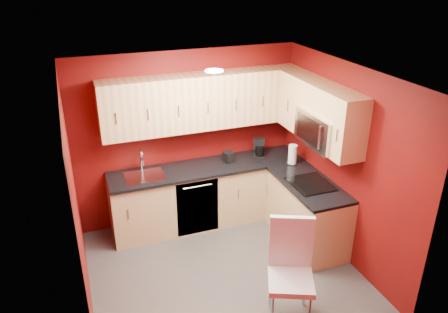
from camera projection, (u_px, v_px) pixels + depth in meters
floor at (224, 272)px, 5.48m from camera, size 3.20×3.20×0.00m
ceiling at (224, 76)px, 4.44m from camera, size 3.20×3.20×0.00m
wall_back at (187, 138)px, 6.24m from camera, size 3.20×0.00×3.20m
wall_front at (285, 263)px, 3.68m from camera, size 3.20×0.00×3.20m
wall_left at (77, 210)px, 4.45m from camera, size 0.00×3.00×3.00m
wall_right at (343, 163)px, 5.47m from camera, size 0.00×3.00×3.00m
base_cabinets_back at (208, 195)px, 6.38m from camera, size 2.80×0.60×0.87m
base_cabinets_right at (307, 213)px, 5.92m from camera, size 0.60×1.30×0.87m
countertop_back at (208, 167)px, 6.18m from camera, size 2.80×0.63×0.04m
countertop_right at (309, 184)px, 5.72m from camera, size 0.63×1.27×0.04m
upper_cabinets_back at (204, 101)px, 5.92m from camera, size 2.80×0.35×0.75m
upper_cabinets_right at (317, 106)px, 5.52m from camera, size 0.35×1.55×0.75m
microwave at (323, 129)px, 5.40m from camera, size 0.42×0.76×0.42m
cooktop at (311, 184)px, 5.67m from camera, size 0.50×0.55×0.01m
sink at (144, 173)px, 5.89m from camera, size 0.52×0.42×0.35m
dishwasher_front at (198, 208)px, 6.06m from camera, size 0.60×0.02×0.82m
downlight at (214, 71)px, 4.71m from camera, size 0.20×0.20×0.01m
coffee_maker at (259, 148)px, 6.41m from camera, size 0.24×0.27×0.27m
napkin_holder at (229, 157)px, 6.28m from camera, size 0.17×0.17×0.15m
paper_towel at (293, 155)px, 6.19m from camera, size 0.20×0.20×0.29m
dining_chair at (291, 275)px, 4.55m from camera, size 0.63×0.64×1.16m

